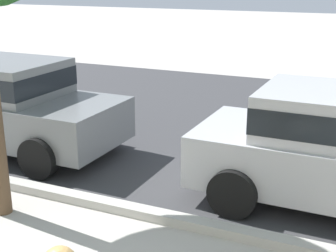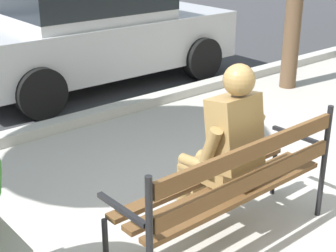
% 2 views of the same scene
% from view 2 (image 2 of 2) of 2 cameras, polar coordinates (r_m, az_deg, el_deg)
% --- Properties ---
extents(ground_plane, '(80.00, 80.00, 0.00)m').
position_cam_2_polar(ground_plane, '(3.97, 8.65, -12.70)').
color(ground_plane, '#ADA8A0').
extents(curb_stone, '(60.00, 0.20, 0.12)m').
position_cam_2_polar(curb_stone, '(6.00, -12.32, 0.08)').
color(curb_stone, '#B2AFA8').
rests_on(curb_stone, ground).
extents(park_bench, '(1.81, 0.55, 0.95)m').
position_cam_2_polar(park_bench, '(3.61, 7.31, -6.26)').
color(park_bench, brown).
rests_on(park_bench, ground).
extents(bronze_statue_seated, '(0.63, 0.77, 1.37)m').
position_cam_2_polar(bronze_statue_seated, '(3.74, 5.91, -3.03)').
color(bronze_statue_seated, olive).
rests_on(bronze_statue_seated, ground).
extents(parked_car_silver, '(4.12, 1.96, 1.56)m').
position_cam_2_polar(parked_car_silver, '(7.53, -8.52, 10.92)').
color(parked_car_silver, '#B7B7BC').
rests_on(parked_car_silver, ground).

